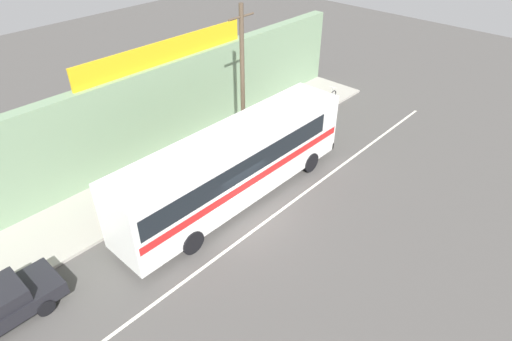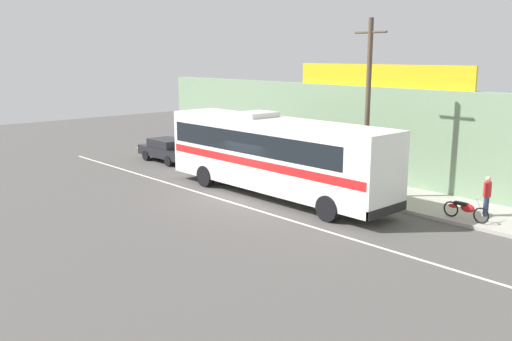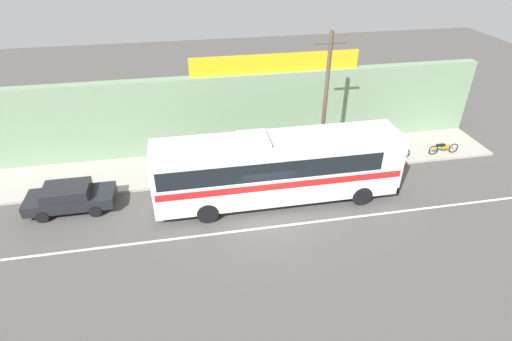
{
  "view_description": "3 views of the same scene",
  "coord_description": "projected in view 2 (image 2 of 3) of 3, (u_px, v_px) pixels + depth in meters",
  "views": [
    {
      "loc": [
        -10.41,
        -10.22,
        12.74
      ],
      "look_at": [
        1.7,
        0.98,
        1.25
      ],
      "focal_mm": 30.27,
      "sensor_mm": 36.0,
      "label": 1
    },
    {
      "loc": [
        18.21,
        -15.72,
        6.37
      ],
      "look_at": [
        -0.12,
        0.98,
        1.13
      ],
      "focal_mm": 38.58,
      "sensor_mm": 36.0,
      "label": 2
    },
    {
      "loc": [
        -3.48,
        -15.31,
        12.53
      ],
      "look_at": [
        -0.2,
        2.28,
        1.32
      ],
      "focal_mm": 28.34,
      "sensor_mm": 36.0,
      "label": 3
    }
  ],
  "objects": [
    {
      "name": "ground_plane",
      "position": [
        242.0,
        198.0,
        24.85
      ],
      "size": [
        70.0,
        70.0,
        0.0
      ],
      "primitive_type": "plane",
      "color": "#4F4C49"
    },
    {
      "name": "sidewalk_slab",
      "position": [
        318.0,
        180.0,
        28.26
      ],
      "size": [
        30.0,
        3.6,
        0.14
      ],
      "primitive_type": "cube",
      "color": "#A8A399",
      "rests_on": "ground_plane"
    },
    {
      "name": "storefront_facade",
      "position": [
        346.0,
        131.0,
        29.19
      ],
      "size": [
        30.0,
        0.7,
        4.8
      ],
      "primitive_type": "cube",
      "color": "gray",
      "rests_on": "ground_plane"
    },
    {
      "name": "storefront_billboard",
      "position": [
        379.0,
        76.0,
        27.2
      ],
      "size": [
        10.09,
        0.12,
        1.1
      ],
      "primitive_type": "cube",
      "color": "gold",
      "rests_on": "storefront_facade"
    },
    {
      "name": "road_center_stripe",
      "position": [
        228.0,
        201.0,
        24.32
      ],
      "size": [
        30.0,
        0.14,
        0.01
      ],
      "primitive_type": "cube",
      "color": "silver",
      "rests_on": "ground_plane"
    },
    {
      "name": "intercity_bus",
      "position": [
        273.0,
        152.0,
        24.84
      ],
      "size": [
        12.29,
        2.6,
        3.78
      ],
      "color": "white",
      "rests_on": "ground_plane"
    },
    {
      "name": "parked_car",
      "position": [
        168.0,
        150.0,
        33.26
      ],
      "size": [
        4.23,
        1.85,
        1.37
      ],
      "color": "black",
      "rests_on": "ground_plane"
    },
    {
      "name": "utility_pole",
      "position": [
        368.0,
        107.0,
        23.76
      ],
      "size": [
        1.6,
        0.22,
        7.75
      ],
      "color": "brown",
      "rests_on": "sidewalk_slab"
    },
    {
      "name": "motorcycle_purple",
      "position": [
        465.0,
        209.0,
        21.05
      ],
      "size": [
        1.84,
        0.56,
        0.94
      ],
      "color": "black",
      "rests_on": "sidewalk_slab"
    },
    {
      "name": "pedestrian_far_left",
      "position": [
        487.0,
        193.0,
        21.5
      ],
      "size": [
        0.3,
        0.48,
        1.59
      ],
      "color": "navy",
      "rests_on": "sidewalk_slab"
    }
  ]
}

